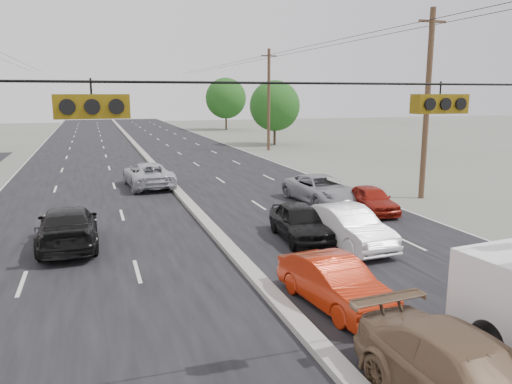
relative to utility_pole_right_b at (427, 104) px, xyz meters
The scene contains 14 objects.
road_surface 20.18m from the utility_pole_right_b, 129.81° to the left, with size 20.00×160.00×0.02m, color black.
center_median 20.16m from the utility_pole_right_b, 129.81° to the left, with size 0.50×160.00×0.20m, color gray.
utility_pole_right_b is the anchor object (origin of this frame).
utility_pole_right_c 25.00m from the utility_pole_right_b, 90.00° to the left, with size 1.60×0.30×10.00m.
traffic_signals 18.66m from the utility_pole_right_b, 126.50° to the right, with size 25.00×0.30×0.54m.
tree_right_mid 30.11m from the utility_pole_right_b, 85.24° to the left, with size 5.60×5.60×7.14m.
tree_right_far 55.11m from the utility_pole_right_b, 86.36° to the left, with size 6.40×6.40×8.16m.
red_sedan 16.52m from the utility_pole_right_b, 134.25° to the right, with size 1.39×4.00×1.32m, color #B3240B.
queue_car_a 11.74m from the utility_pole_right_b, 150.76° to the right, with size 1.67×4.16×1.42m, color black.
queue_car_b 11.39m from the utility_pole_right_b, 140.82° to the right, with size 1.58×4.54×1.50m, color white.
queue_car_c 7.30m from the utility_pole_right_b, behind, with size 2.38×5.15×1.43m, color gray.
queue_car_e 6.68m from the utility_pole_right_b, 153.74° to the right, with size 1.52×3.78×1.29m, color maroon.
oncoming_near 18.91m from the utility_pole_right_b, 169.23° to the right, with size 2.12×5.20×1.51m, color black.
oncoming_far 16.60m from the utility_pole_right_b, 150.19° to the left, with size 2.51×5.45×1.52m, color #B6B8BE.
Camera 1 is at (-4.53, -7.67, 5.63)m, focal length 35.00 mm.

